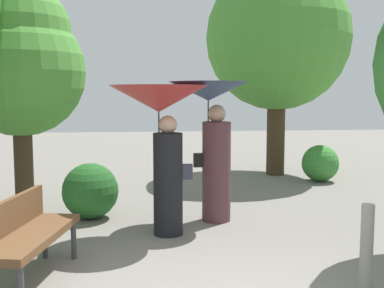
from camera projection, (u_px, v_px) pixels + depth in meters
person_left at (161, 122)px, 6.07m from camera, size 1.28×1.28×1.98m
person_right at (212, 125)px, 6.77m from camera, size 1.15×1.15×2.04m
park_bench at (25, 231)px, 4.61m from camera, size 0.77×1.57×0.83m
tree_near_left at (20, 60)px, 7.33m from camera, size 2.04×2.04×3.62m
tree_near_right at (278, 26)px, 10.58m from camera, size 3.27×3.27×5.29m
bush_path_left at (90, 191)px, 7.00m from camera, size 0.84×0.84×0.84m
bush_path_right at (320, 163)px, 10.01m from camera, size 0.79×0.79×0.79m
path_marker_post at (367, 248)px, 4.37m from camera, size 0.12×0.12×0.84m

